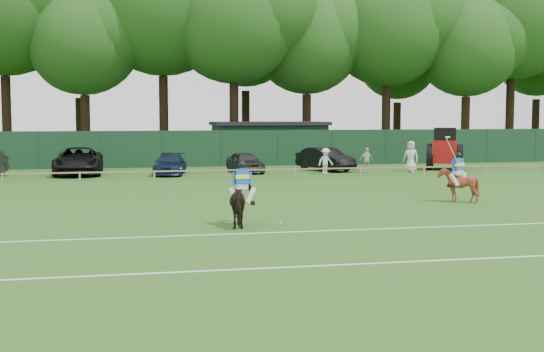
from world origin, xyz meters
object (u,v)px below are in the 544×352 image
object	(u,v)px
spectator_left	(326,161)
spectator_mid	(366,160)
horse_dark	(242,203)
polo_ball	(281,223)
utility_shed	(269,142)
suv_black	(78,161)
sedan_navy	(170,164)
hatch_grey	(245,162)
spectator_right	(411,157)
estate_black	(325,159)
tractor	(444,150)
horse_chestnut	(458,185)

from	to	relation	value
spectator_left	spectator_mid	distance (m)	2.64
horse_dark	polo_ball	xyz separation A→B (m)	(1.32, 0.22, -0.73)
utility_shed	suv_black	bearing A→B (deg)	-149.27
sedan_navy	hatch_grey	distance (m)	4.66
hatch_grey	spectator_mid	size ratio (longest dim) A/B	2.46
sedan_navy	spectator_right	world-z (taller)	spectator_right
estate_black	spectator_right	xyz separation A→B (m)	(4.87, -2.30, 0.23)
hatch_grey	tractor	bearing A→B (deg)	-10.39
horse_dark	hatch_grey	xyz separation A→B (m)	(3.75, 21.05, -0.12)
suv_black	spectator_mid	size ratio (longest dim) A/B	3.77
horse_chestnut	estate_black	xyz separation A→B (m)	(-0.70, 17.18, 0.01)
suv_black	utility_shed	distance (m)	15.45
hatch_grey	sedan_navy	bearing A→B (deg)	175.77
horse_dark	polo_ball	world-z (taller)	horse_dark
utility_shed	polo_ball	bearing A→B (deg)	-101.00
horse_chestnut	spectator_mid	world-z (taller)	spectator_mid
hatch_grey	tractor	distance (m)	13.17
spectator_right	tractor	distance (m)	3.35
suv_black	hatch_grey	size ratio (longest dim) A/B	1.53
spectator_left	spectator_right	world-z (taller)	spectator_right
hatch_grey	suv_black	bearing A→B (deg)	166.62
hatch_grey	spectator_right	xyz separation A→B (m)	(10.19, -1.67, 0.32)
spectator_left	horse_chestnut	bearing A→B (deg)	-101.19
suv_black	polo_ball	distance (m)	22.77
polo_ball	suv_black	bearing A→B (deg)	109.41
sedan_navy	spectator_left	size ratio (longest dim) A/B	2.74
spectator_right	spectator_mid	bearing A→B (deg)	-142.20
horse_dark	tractor	bearing A→B (deg)	-124.35
horse_dark	utility_shed	xyz separation A→B (m)	(7.02, 29.56, 0.77)
horse_chestnut	suv_black	world-z (taller)	suv_black
suv_black	spectator_right	distance (m)	20.31
horse_dark	tractor	distance (m)	26.89
horse_chestnut	estate_black	size ratio (longest dim) A/B	0.33
suv_black	spectator_right	xyz separation A→B (m)	(20.18, -2.30, 0.16)
spectator_right	polo_ball	bearing A→B (deg)	-85.33
estate_black	suv_black	bearing A→B (deg)	158.07
estate_black	spectator_right	world-z (taller)	spectator_right
tractor	spectator_right	bearing A→B (deg)	-128.47
horse_dark	suv_black	size ratio (longest dim) A/B	0.31
suv_black	spectator_left	xyz separation A→B (m)	(14.64, -2.38, -0.03)
horse_dark	suv_black	bearing A→B (deg)	-69.31
spectator_left	spectator_right	distance (m)	5.55
horse_dark	estate_black	bearing A→B (deg)	-108.07
horse_chestnut	spectator_mid	size ratio (longest dim) A/B	0.94
horse_chestnut	suv_black	distance (m)	23.48
estate_black	polo_ball	xyz separation A→B (m)	(-7.75, -21.46, -0.69)
spectator_right	spectator_left	bearing A→B (deg)	-141.07
horse_chestnut	suv_black	bearing A→B (deg)	-64.18
estate_black	polo_ball	distance (m)	22.83
spectator_mid	spectator_right	distance (m)	2.92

